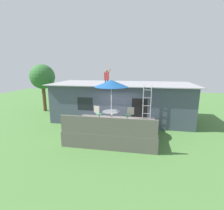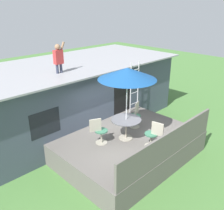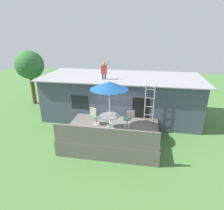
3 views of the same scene
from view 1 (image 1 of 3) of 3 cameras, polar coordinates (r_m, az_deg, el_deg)
The scene contains 12 objects.
ground_plane at distance 10.36m, azimuth 0.53°, elevation -10.41°, with size 40.00×40.00×0.00m, color #477538.
house at distance 13.36m, azimuth 3.22°, elevation 1.22°, with size 10.50×4.50×2.82m.
deck at distance 10.21m, azimuth 0.53°, elevation -8.34°, with size 4.85×3.60×0.80m, color #605B56.
deck_railing at distance 8.31m, azimuth -1.57°, elevation -7.11°, with size 4.75×0.08×0.90m, color #605B56.
patio_table at distance 9.88m, azimuth -0.24°, elevation -3.04°, with size 1.04×1.04×0.74m.
patio_umbrella at distance 9.56m, azimuth -0.25°, elevation 7.18°, with size 1.90×1.90×2.54m.
step_ladder at distance 10.95m, azimuth 11.57°, elevation 1.02°, with size 0.52×0.04×2.20m.
person_figure at distance 12.25m, azimuth -1.78°, elevation 9.70°, with size 0.47×0.20×1.11m.
patio_chair_left at distance 10.49m, azimuth -4.55°, elevation -2.88°, with size 0.59×0.44×0.92m.
patio_chair_right at distance 10.16m, azimuth 5.51°, elevation -3.41°, with size 0.60×0.44×0.92m.
patio_chair_near at distance 8.94m, azimuth -0.06°, elevation -5.62°, with size 0.44×0.62×0.92m.
backyard_tree at distance 16.88m, azimuth -22.12°, elevation 8.57°, with size 2.20×2.20×4.27m.
Camera 1 is at (1.65, -9.39, 4.05)m, focal length 27.51 mm.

